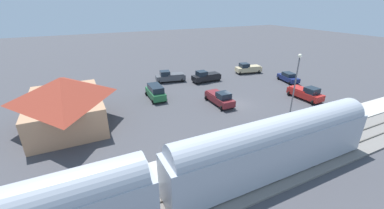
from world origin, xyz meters
TOP-DOWN VIEW (x-y plane):
  - ground_plane at (0.00, 0.00)m, footprint 200.00×200.00m
  - railway_track at (-14.00, 0.00)m, footprint 4.80×70.00m
  - platform at (-10.00, 0.00)m, footprint 3.20×46.00m
  - passenger_train at (-14.00, 16.47)m, footprint 2.93×40.59m
  - station_building at (4.00, 22.00)m, footprint 12.66×8.72m
  - pedestrian_on_platform at (-10.12, -5.97)m, footprint 0.36×0.36m
  - sedan_navy at (4.50, -15.25)m, footprint 4.75×2.85m
  - pickup_red at (-3.16, -10.80)m, footprint 5.46×2.61m
  - pickup_tan at (12.68, -12.28)m, footprint 2.98×5.68m
  - pickup_maroon at (0.92, 2.11)m, footprint 5.41×2.49m
  - pickup_charcoal at (14.32, 4.64)m, footprint 2.88×5.66m
  - pickup_black at (11.38, -1.42)m, footprint 2.07×5.44m
  - suv_green at (7.16, 9.79)m, footprint 4.95×2.51m
  - light_pole_near_platform at (-7.20, -3.21)m, footprint 0.44×0.44m

SIDE VIEW (x-z plane):
  - ground_plane at x=0.00m, z-range 0.00..0.00m
  - railway_track at x=-14.00m, z-range -0.06..0.24m
  - platform at x=-10.00m, z-range 0.00..0.30m
  - sedan_navy at x=4.50m, z-range 0.01..1.75m
  - pickup_red at x=-3.16m, z-range -0.04..2.10m
  - pickup_tan at x=12.68m, z-range -0.04..2.10m
  - pickup_maroon at x=0.92m, z-range -0.04..2.10m
  - pickup_charcoal at x=14.32m, z-range -0.04..2.10m
  - pickup_black at x=11.38m, z-range -0.04..2.10m
  - suv_green at x=7.16m, z-range 0.04..2.26m
  - pedestrian_on_platform at x=-10.12m, z-range 0.43..2.14m
  - passenger_train at x=-14.00m, z-range 0.37..5.35m
  - station_building at x=4.00m, z-range 0.12..6.02m
  - light_pole_near_platform at x=-7.20m, z-range 1.03..9.43m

